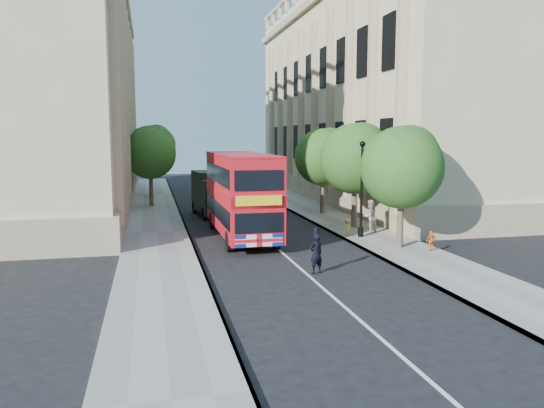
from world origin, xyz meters
TOP-DOWN VIEW (x-y plane):
  - ground at (0.00, 0.00)m, footprint 120.00×120.00m
  - pavement_right at (5.75, 10.00)m, footprint 3.50×80.00m
  - pavement_left at (-5.75, 10.00)m, footprint 3.50×80.00m
  - building_right at (13.80, 24.00)m, footprint 12.00×38.00m
  - building_left at (-13.80, 24.00)m, footprint 12.00×38.00m
  - tree_right_near at (5.84, 3.03)m, footprint 4.00×4.00m
  - tree_right_mid at (5.84, 9.03)m, footprint 4.20×4.20m
  - tree_right_far at (5.84, 15.03)m, footprint 4.00×4.00m
  - tree_left_far at (-5.96, 22.03)m, footprint 4.00×4.00m
  - tree_left_back at (-5.96, 30.03)m, footprint 4.20×4.20m
  - lamp_post at (5.00, 6.00)m, footprint 0.32×0.32m
  - double_decker_bus at (-1.28, 7.81)m, footprint 2.68×9.80m
  - box_van at (-1.79, 16.24)m, footprint 2.68×5.57m
  - police_constable at (0.40, -0.49)m, footprint 0.69×0.55m
  - woman_pedestrian at (5.96, 7.02)m, footprint 1.11×1.00m
  - child_a at (6.85, 1.87)m, footprint 0.61×0.36m
  - child_b at (4.40, 6.47)m, footprint 0.61×0.36m

SIDE VIEW (x-z plane):
  - ground at x=0.00m, z-range 0.00..0.00m
  - pavement_right at x=5.75m, z-range 0.00..0.12m
  - pavement_left at x=-5.75m, z-range 0.00..0.12m
  - child_b at x=4.40m, z-range 0.12..1.05m
  - child_a at x=6.85m, z-range 0.12..1.09m
  - police_constable at x=0.40m, z-range 0.00..1.63m
  - woman_pedestrian at x=5.96m, z-range 0.12..1.98m
  - box_van at x=-1.79m, z-range -0.03..3.05m
  - double_decker_bus at x=-1.28m, z-range 0.24..4.75m
  - lamp_post at x=5.00m, z-range -0.07..5.09m
  - tree_right_near at x=5.84m, z-range 1.21..7.29m
  - tree_right_far at x=5.84m, z-range 1.24..7.39m
  - tree_left_far at x=-5.96m, z-range 1.30..7.59m
  - tree_right_mid at x=5.84m, z-range 1.26..7.63m
  - tree_left_back at x=-5.96m, z-range 1.38..8.03m
  - building_right at x=13.80m, z-range 0.00..18.00m
  - building_left at x=-13.80m, z-range 0.00..18.00m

